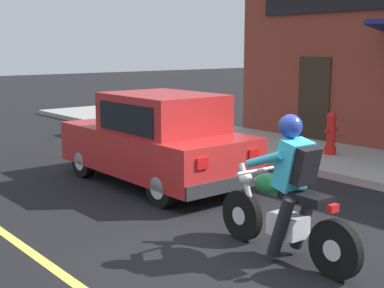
% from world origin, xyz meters
% --- Properties ---
extents(ground_plane, '(80.00, 80.00, 0.00)m').
position_xyz_m(ground_plane, '(0.00, 0.00, 0.00)').
color(ground_plane, black).
extents(sidewalk_curb, '(2.60, 22.00, 0.14)m').
position_xyz_m(sidewalk_curb, '(4.99, 3.00, 0.07)').
color(sidewalk_curb, '#9E9B93').
rests_on(sidewalk_curb, ground).
extents(motorcycle_with_rider, '(0.57, 2.02, 1.62)m').
position_xyz_m(motorcycle_with_rider, '(0.33, -0.19, 0.68)').
color(motorcycle_with_rider, black).
rests_on(motorcycle_with_rider, ground).
extents(car_hatchback, '(1.66, 3.79, 1.57)m').
position_xyz_m(car_hatchback, '(1.15, 3.37, 0.77)').
color(car_hatchback, black).
rests_on(car_hatchback, ground).
extents(fire_hydrant, '(0.36, 0.24, 0.88)m').
position_xyz_m(fire_hydrant, '(5.04, 2.65, 0.57)').
color(fire_hydrant, red).
rests_on(fire_hydrant, sidewalk_curb).
extents(trash_bin, '(0.56, 0.56, 0.98)m').
position_xyz_m(trash_bin, '(4.39, 5.65, 0.64)').
color(trash_bin, '#514C47').
rests_on(trash_bin, sidewalk_curb).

